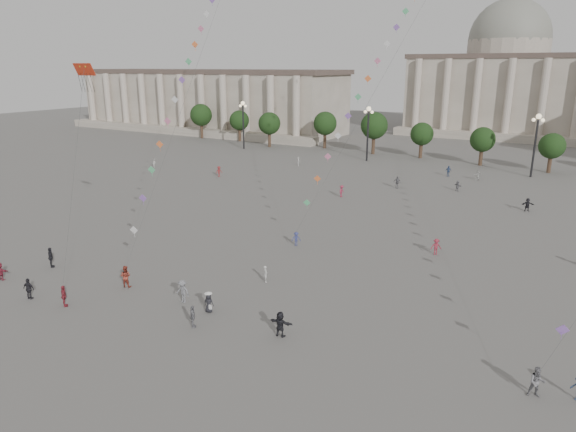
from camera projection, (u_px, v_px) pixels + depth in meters
The scene contains 31 objects.
ground at pixel (188, 328), 37.21m from camera, with size 360.00×360.00×0.00m, color #5F5C59.
hall_west at pixel (207, 101), 149.06m from camera, with size 84.00×26.22×17.20m.
hall_central at pixel (504, 81), 139.68m from camera, with size 48.30×34.30×35.50m.
tree_row at pixel (455, 134), 99.97m from camera, with size 137.12×5.12×8.00m.
lamp_post_far_west at pixel (243, 116), 114.93m from camera, with size 2.00×0.90×10.65m.
lamp_post_mid_west at pixel (368, 124), 100.19m from camera, with size 2.00×0.90×10.65m.
lamp_post_mid_east at pixel (536, 134), 85.45m from camera, with size 2.00×0.90×10.65m.
person_crowd_0 at pixel (448, 171), 87.78m from camera, with size 1.07×0.45×1.83m, color #395080.
person_crowd_1 at pixel (154, 163), 95.74m from camera, with size 0.77×0.60×1.58m, color white.
person_crowd_2 at pixel (219, 171), 87.48m from camera, with size 1.16×0.67×1.80m, color maroon.
person_crowd_3 at pixel (280, 324), 35.80m from camera, with size 1.73×0.55×1.86m, color black.
person_crowd_4 at pixel (478, 176), 84.88m from camera, with size 1.43×0.46×1.54m, color #B9B9B5.
person_crowd_6 at pixel (183, 291), 40.95m from camera, with size 1.24×0.71×1.92m, color slate.
person_crowd_8 at pixel (436, 247), 51.36m from camera, with size 1.08×0.62×1.67m, color maroon.
person_crowd_9 at pixel (527, 205), 66.74m from camera, with size 1.61×0.51×1.73m, color black.
person_crowd_10 at pixel (298, 161), 97.10m from camera, with size 0.59×0.39×1.61m, color beige.
person_crowd_12 at pixel (458, 186), 77.51m from camera, with size 1.46×0.47×1.58m, color slate.
person_crowd_13 at pixel (266, 274), 44.89m from camera, with size 0.54×0.36×1.49m, color #BABBB7.
person_crowd_16 at pixel (397, 182), 79.23m from camera, with size 1.10×0.46×1.87m, color slate.
person_crowd_17 at pixel (342, 191), 73.91m from camera, with size 1.13×0.65×1.75m, color #962842.
tourist_0 at pixel (64, 296), 40.25m from camera, with size 1.03×0.43×1.76m, color maroon.
tourist_1 at pixel (51, 258), 48.09m from camera, with size 1.14×0.47×1.95m, color black.
tourist_2 at pixel (1, 271), 45.30m from camera, with size 1.49×0.47×1.61m, color maroon.
tourist_3 at pixel (193, 317), 37.04m from camera, with size 0.99×0.41×1.69m, color slate.
tourist_4 at pixel (29, 289), 41.54m from camera, with size 1.05×0.44×1.79m, color black.
kite_flyer_0 at pixel (126, 276), 43.85m from camera, with size 0.93×0.72×1.91m, color #9B392A.
kite_flyer_1 at pixel (296, 239), 53.95m from camera, with size 0.98×0.56×1.51m, color navy.
kite_flyer_2 at pixel (537, 382), 29.22m from camera, with size 0.91×0.71×1.87m, color slate.
hat_person at pixel (209, 302), 39.33m from camera, with size 0.85×0.68×1.69m.
dragon_kite at pixel (85, 80), 43.80m from camera, with size 3.20×4.02×18.46m.
kite_train_west at pixel (212, 7), 61.14m from camera, with size 16.76×44.45×64.76m.
Camera 1 is at (23.36, -24.97, 18.28)m, focal length 32.00 mm.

